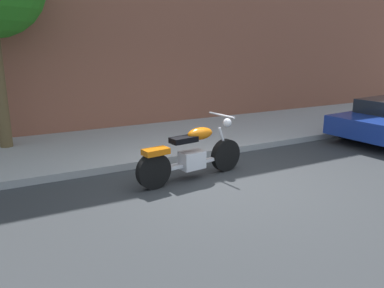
% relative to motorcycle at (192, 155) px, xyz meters
% --- Properties ---
extents(ground_plane, '(60.00, 60.00, 0.00)m').
position_rel_motorcycle_xyz_m(ground_plane, '(0.41, -0.37, -0.45)').
color(ground_plane, '#303335').
extents(sidewalk, '(24.81, 3.35, 0.14)m').
position_rel_motorcycle_xyz_m(sidewalk, '(0.41, 2.69, -0.38)').
color(sidewalk, '#A0A0A0').
rests_on(sidewalk, ground).
extents(motorcycle, '(2.21, 0.70, 1.12)m').
position_rel_motorcycle_xyz_m(motorcycle, '(0.00, 0.00, 0.00)').
color(motorcycle, black).
rests_on(motorcycle, ground).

